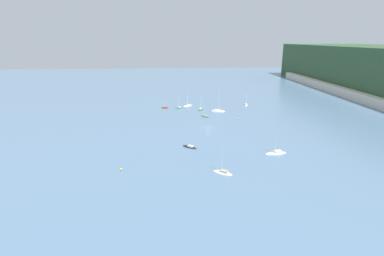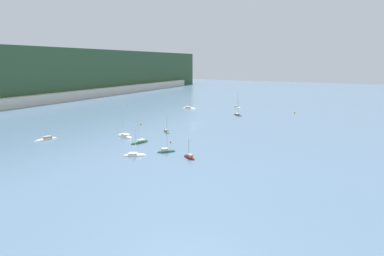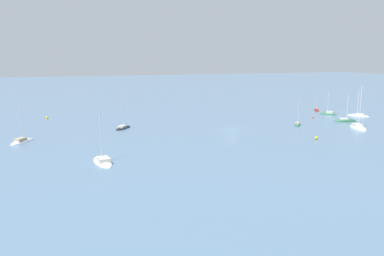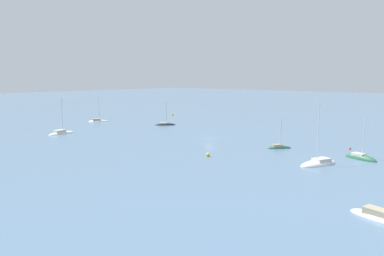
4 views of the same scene
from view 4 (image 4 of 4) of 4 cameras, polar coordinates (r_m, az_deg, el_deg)
ground_plane at (r=95.45m, az=2.66°, el=-1.54°), size 600.00×600.00×0.00m
sailboat_2 at (r=133.57m, az=-14.10°, el=0.99°), size 5.77×6.75×9.60m
sailboat_3 at (r=78.26m, az=24.31°, el=-4.28°), size 6.85×3.88×8.92m
sailboat_5 at (r=108.77m, az=-19.28°, el=-0.75°), size 3.90×8.49×10.06m
sailboat_6 at (r=120.88m, az=-4.10°, el=0.49°), size 5.82×6.35×7.96m
sailboat_7 at (r=47.13m, az=26.85°, el=-12.22°), size 7.70×3.81×8.31m
sailboat_8 at (r=70.71m, az=18.74°, el=-5.23°), size 5.58×8.77×12.09m
sailboat_9 at (r=84.00m, az=13.13°, el=-2.97°), size 4.66×5.03×7.32m
mooring_buoy_0 at (r=87.71m, az=22.94°, el=-2.83°), size 0.51×0.51×0.51m
mooring_buoy_1 at (r=151.16m, az=-3.00°, el=2.10°), size 0.79×0.79×0.79m
mooring_buoy_2 at (r=73.68m, az=2.46°, el=-4.08°), size 0.72×0.72×0.72m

